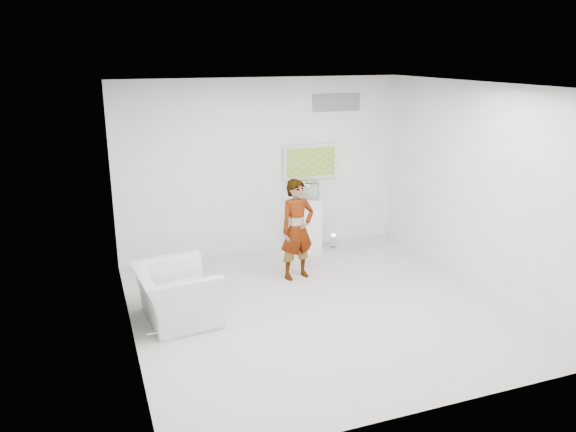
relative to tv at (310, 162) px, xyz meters
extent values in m
cube|color=beige|center=(-0.85, -2.45, -1.55)|extent=(5.00, 5.00, 0.01)
cube|color=#2F2F31|center=(-0.85, -2.45, 1.45)|extent=(5.00, 5.00, 0.01)
cube|color=silver|center=(-0.85, 0.05, -0.05)|extent=(5.00, 0.01, 3.00)
cube|color=silver|center=(-0.85, -4.95, -0.05)|extent=(5.00, 0.01, 3.00)
cube|color=silver|center=(-3.35, -2.45, -0.05)|extent=(0.01, 5.00, 3.00)
cube|color=silver|center=(1.65, -2.45, -0.05)|extent=(0.01, 5.00, 3.00)
cube|color=silver|center=(0.00, 0.00, 0.00)|extent=(1.00, 0.08, 0.60)
cube|color=slate|center=(0.50, 0.04, 1.00)|extent=(0.90, 0.02, 0.30)
imported|color=silver|center=(-0.75, -1.32, -0.77)|extent=(0.63, 0.48, 1.57)
imported|color=silver|center=(-2.76, -2.13, -1.19)|extent=(1.08, 1.21, 0.73)
cube|color=white|center=(-0.13, -0.29, -1.06)|extent=(0.58, 0.58, 0.97)
cylinder|color=silver|center=(0.33, -0.34, -1.41)|extent=(0.24, 0.24, 0.28)
cube|color=white|center=(-0.13, -0.29, -0.43)|extent=(0.37, 0.37, 0.30)
cube|color=white|center=(-0.13, -0.29, -0.47)|extent=(0.09, 0.16, 0.21)
cube|color=white|center=(-0.54, -1.13, -0.14)|extent=(0.09, 0.13, 0.03)
camera|label=1|loc=(-3.73, -8.94, 1.85)|focal=35.00mm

